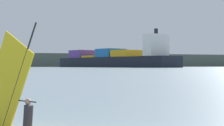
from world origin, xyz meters
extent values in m
cylinder|color=black|center=(-4.17, 2.62, 2.01)|extent=(1.05, 1.83, 3.81)
cube|color=yellow|center=(-4.55, 3.30, 1.70)|extent=(1.67, 2.94, 4.04)
cylinder|color=black|center=(-4.14, 2.57, 1.20)|extent=(0.95, 1.66, 0.04)
cylinder|color=#2D2D33|center=(-3.90, 2.14, 0.60)|extent=(0.48, 0.52, 0.98)
sphere|color=tan|center=(-3.90, 2.14, 1.19)|extent=(0.22, 0.22, 0.22)
cube|color=black|center=(151.33, 430.26, 6.07)|extent=(93.53, 196.46, 12.14)
cube|color=silver|center=(175.56, 359.48, 23.89)|extent=(30.38, 20.91, 23.50)
cylinder|color=black|center=(175.56, 359.48, 38.64)|extent=(4.00, 4.00, 6.00)
cube|color=gold|center=(160.17, 404.45, 16.04)|extent=(35.68, 35.15, 7.80)
cube|color=#1E66AD|center=(150.28, 433.32, 17.34)|extent=(35.68, 35.15, 10.40)
cube|color=gold|center=(140.39, 462.19, 13.44)|extent=(35.68, 35.15, 2.60)
cube|color=#59388C|center=(130.51, 491.06, 17.34)|extent=(35.68, 35.15, 10.40)
camera|label=1|loc=(-5.60, -11.35, 2.45)|focal=61.74mm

